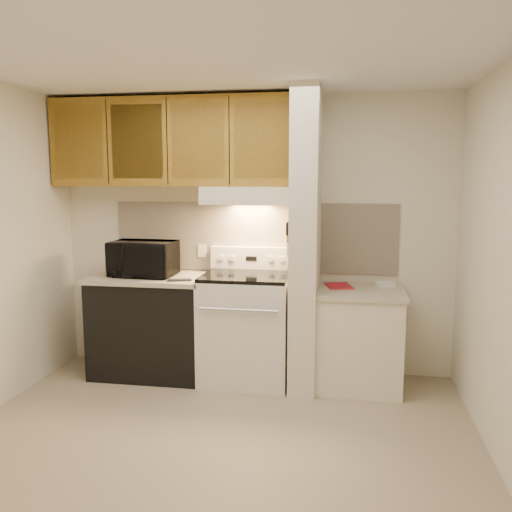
# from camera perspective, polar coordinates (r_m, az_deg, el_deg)

# --- Properties ---
(floor) EXTENTS (3.60, 3.60, 0.00)m
(floor) POSITION_cam_1_polar(r_m,az_deg,el_deg) (3.91, -4.28, -18.84)
(floor) COLOR tan
(floor) RESTS_ON ground
(ceiling) EXTENTS (3.60, 3.60, 0.00)m
(ceiling) POSITION_cam_1_polar(r_m,az_deg,el_deg) (3.55, -4.75, 19.93)
(ceiling) COLOR white
(ceiling) RESTS_ON wall_back
(wall_back) EXTENTS (3.60, 2.50, 0.02)m
(wall_back) POSITION_cam_1_polar(r_m,az_deg,el_deg) (4.98, -0.30, 2.18)
(wall_back) COLOR beige
(wall_back) RESTS_ON floor
(wall_right) EXTENTS (0.02, 3.00, 2.50)m
(wall_right) POSITION_cam_1_polar(r_m,az_deg,el_deg) (3.54, 25.02, -1.13)
(wall_right) COLOR beige
(wall_right) RESTS_ON floor
(backsplash) EXTENTS (2.60, 0.02, 0.63)m
(backsplash) POSITION_cam_1_polar(r_m,az_deg,el_deg) (4.97, -0.32, 1.99)
(backsplash) COLOR #FCE9CF
(backsplash) RESTS_ON wall_back
(range_body) EXTENTS (0.76, 0.65, 0.92)m
(range_body) POSITION_cam_1_polar(r_m,az_deg,el_deg) (4.79, -1.01, -7.69)
(range_body) COLOR silver
(range_body) RESTS_ON floor
(oven_window) EXTENTS (0.50, 0.01, 0.30)m
(oven_window) POSITION_cam_1_polar(r_m,az_deg,el_deg) (4.48, -1.76, -8.31)
(oven_window) COLOR black
(oven_window) RESTS_ON range_body
(oven_handle) EXTENTS (0.65, 0.02, 0.02)m
(oven_handle) POSITION_cam_1_polar(r_m,az_deg,el_deg) (4.39, -1.87, -5.70)
(oven_handle) COLOR silver
(oven_handle) RESTS_ON range_body
(cooktop) EXTENTS (0.74, 0.64, 0.03)m
(cooktop) POSITION_cam_1_polar(r_m,az_deg,el_deg) (4.68, -1.02, -2.10)
(cooktop) COLOR black
(cooktop) RESTS_ON range_body
(range_backguard) EXTENTS (0.76, 0.08, 0.20)m
(range_backguard) POSITION_cam_1_polar(r_m,az_deg,el_deg) (4.94, -0.42, -0.20)
(range_backguard) COLOR silver
(range_backguard) RESTS_ON range_body
(range_display) EXTENTS (0.10, 0.01, 0.04)m
(range_display) POSITION_cam_1_polar(r_m,az_deg,el_deg) (4.90, -0.50, -0.27)
(range_display) COLOR black
(range_display) RESTS_ON range_backguard
(range_knob_left_outer) EXTENTS (0.05, 0.02, 0.05)m
(range_knob_left_outer) POSITION_cam_1_polar(r_m,az_deg,el_deg) (4.95, -3.70, -0.20)
(range_knob_left_outer) COLOR silver
(range_knob_left_outer) RESTS_ON range_backguard
(range_knob_left_inner) EXTENTS (0.05, 0.02, 0.05)m
(range_knob_left_inner) POSITION_cam_1_polar(r_m,az_deg,el_deg) (4.93, -2.57, -0.22)
(range_knob_left_inner) COLOR silver
(range_knob_left_inner) RESTS_ON range_backguard
(range_knob_right_inner) EXTENTS (0.05, 0.02, 0.05)m
(range_knob_right_inner) POSITION_cam_1_polar(r_m,az_deg,el_deg) (4.87, 1.58, -0.33)
(range_knob_right_inner) COLOR silver
(range_knob_right_inner) RESTS_ON range_backguard
(range_knob_right_outer) EXTENTS (0.05, 0.02, 0.05)m
(range_knob_right_outer) POSITION_cam_1_polar(r_m,az_deg,el_deg) (4.86, 2.74, -0.36)
(range_knob_right_outer) COLOR silver
(range_knob_right_outer) RESTS_ON range_backguard
(dishwasher_front) EXTENTS (1.00, 0.63, 0.87)m
(dishwasher_front) POSITION_cam_1_polar(r_m,az_deg,el_deg) (5.04, -10.95, -7.34)
(dishwasher_front) COLOR black
(dishwasher_front) RESTS_ON floor
(left_countertop) EXTENTS (1.04, 0.67, 0.04)m
(left_countertop) POSITION_cam_1_polar(r_m,az_deg,el_deg) (4.94, -11.09, -2.25)
(left_countertop) COLOR #BCB398
(left_countertop) RESTS_ON dishwasher_front
(spoon_rest) EXTENTS (0.21, 0.13, 0.01)m
(spoon_rest) POSITION_cam_1_polar(r_m,az_deg,el_deg) (4.64, -8.06, -2.52)
(spoon_rest) COLOR black
(spoon_rest) RESTS_ON left_countertop
(teal_jar) EXTENTS (0.09, 0.09, 0.10)m
(teal_jar) POSITION_cam_1_polar(r_m,az_deg,el_deg) (4.82, -10.98, -1.67)
(teal_jar) COLOR #235E63
(teal_jar) RESTS_ON left_countertop
(outlet) EXTENTS (0.08, 0.01, 0.12)m
(outlet) POSITION_cam_1_polar(r_m,az_deg,el_deg) (5.07, -5.69, 0.55)
(outlet) COLOR silver
(outlet) RESTS_ON backsplash
(microwave) EXTENTS (0.57, 0.39, 0.31)m
(microwave) POSITION_cam_1_polar(r_m,az_deg,el_deg) (4.91, -11.78, -0.27)
(microwave) COLOR black
(microwave) RESTS_ON left_countertop
(partition_pillar) EXTENTS (0.22, 0.70, 2.50)m
(partition_pillar) POSITION_cam_1_polar(r_m,az_deg,el_deg) (4.57, 5.26, 1.59)
(partition_pillar) COLOR beige
(partition_pillar) RESTS_ON floor
(pillar_trim) EXTENTS (0.01, 0.70, 0.04)m
(pillar_trim) POSITION_cam_1_polar(r_m,az_deg,el_deg) (4.57, 3.82, 2.24)
(pillar_trim) COLOR olive
(pillar_trim) RESTS_ON partition_pillar
(knife_strip) EXTENTS (0.02, 0.42, 0.04)m
(knife_strip) POSITION_cam_1_polar(r_m,az_deg,el_deg) (4.52, 3.68, 2.43)
(knife_strip) COLOR black
(knife_strip) RESTS_ON partition_pillar
(knife_blade_a) EXTENTS (0.01, 0.03, 0.16)m
(knife_blade_a) POSITION_cam_1_polar(r_m,az_deg,el_deg) (4.38, 3.30, 0.93)
(knife_blade_a) COLOR silver
(knife_blade_a) RESTS_ON knife_strip
(knife_handle_a) EXTENTS (0.02, 0.02, 0.10)m
(knife_handle_a) POSITION_cam_1_polar(r_m,az_deg,el_deg) (4.35, 3.30, 2.86)
(knife_handle_a) COLOR black
(knife_handle_a) RESTS_ON knife_strip
(knife_blade_b) EXTENTS (0.01, 0.04, 0.18)m
(knife_blade_b) POSITION_cam_1_polar(r_m,az_deg,el_deg) (4.47, 3.42, 0.94)
(knife_blade_b) COLOR silver
(knife_blade_b) RESTS_ON knife_strip
(knife_handle_b) EXTENTS (0.02, 0.02, 0.10)m
(knife_handle_b) POSITION_cam_1_polar(r_m,az_deg,el_deg) (4.44, 3.42, 2.97)
(knife_handle_b) COLOR black
(knife_handle_b) RESTS_ON knife_strip
(knife_blade_c) EXTENTS (0.01, 0.04, 0.20)m
(knife_blade_c) POSITION_cam_1_polar(r_m,az_deg,el_deg) (4.53, 3.51, 0.92)
(knife_blade_c) COLOR silver
(knife_blade_c) RESTS_ON knife_strip
(knife_handle_c) EXTENTS (0.02, 0.02, 0.10)m
(knife_handle_c) POSITION_cam_1_polar(r_m,az_deg,el_deg) (4.51, 3.53, 3.06)
(knife_handle_c) COLOR black
(knife_handle_c) RESTS_ON knife_strip
(knife_blade_d) EXTENTS (0.01, 0.04, 0.16)m
(knife_blade_d) POSITION_cam_1_polar(r_m,az_deg,el_deg) (4.61, 3.62, 1.30)
(knife_blade_d) COLOR silver
(knife_blade_d) RESTS_ON knife_strip
(knife_handle_d) EXTENTS (0.02, 0.02, 0.10)m
(knife_handle_d) POSITION_cam_1_polar(r_m,az_deg,el_deg) (4.59, 3.63, 3.15)
(knife_handle_d) COLOR black
(knife_handle_d) RESTS_ON knife_strip
(knife_blade_e) EXTENTS (0.01, 0.04, 0.18)m
(knife_blade_e) POSITION_cam_1_polar(r_m,az_deg,el_deg) (4.69, 3.72, 1.29)
(knife_blade_e) COLOR silver
(knife_blade_e) RESTS_ON knife_strip
(knife_handle_e) EXTENTS (0.02, 0.02, 0.10)m
(knife_handle_e) POSITION_cam_1_polar(r_m,az_deg,el_deg) (4.66, 3.73, 3.23)
(knife_handle_e) COLOR black
(knife_handle_e) RESTS_ON knife_strip
(oven_mitt) EXTENTS (0.03, 0.11, 0.25)m
(oven_mitt) POSITION_cam_1_polar(r_m,az_deg,el_deg) (4.76, 3.81, 0.44)
(oven_mitt) COLOR gray
(oven_mitt) RESTS_ON partition_pillar
(right_cab_base) EXTENTS (0.70, 0.60, 0.81)m
(right_cab_base) POSITION_cam_1_polar(r_m,az_deg,el_deg) (4.73, 10.75, -8.76)
(right_cab_base) COLOR silver
(right_cab_base) RESTS_ON floor
(right_countertop) EXTENTS (0.74, 0.64, 0.04)m
(right_countertop) POSITION_cam_1_polar(r_m,az_deg,el_deg) (4.62, 10.89, -3.72)
(right_countertop) COLOR #BCB398
(right_countertop) RESTS_ON right_cab_base
(red_folder) EXTENTS (0.27, 0.32, 0.01)m
(red_folder) POSITION_cam_1_polar(r_m,az_deg,el_deg) (4.72, 8.69, -3.12)
(red_folder) COLOR #B21C28
(red_folder) RESTS_ON right_countertop
(white_box) EXTENTS (0.17, 0.14, 0.04)m
(white_box) POSITION_cam_1_polar(r_m,az_deg,el_deg) (4.80, 13.49, -2.88)
(white_box) COLOR white
(white_box) RESTS_ON right_countertop
(range_hood) EXTENTS (0.78, 0.44, 0.15)m
(range_hood) POSITION_cam_1_polar(r_m,az_deg,el_deg) (4.73, -0.76, 6.41)
(range_hood) COLOR silver
(range_hood) RESTS_ON upper_cabinets
(hood_lip) EXTENTS (0.78, 0.04, 0.06)m
(hood_lip) POSITION_cam_1_polar(r_m,az_deg,el_deg) (4.53, -1.24, 5.75)
(hood_lip) COLOR silver
(hood_lip) RESTS_ON range_hood
(upper_cabinets) EXTENTS (2.18, 0.33, 0.77)m
(upper_cabinets) POSITION_cam_1_polar(r_m,az_deg,el_deg) (4.95, -8.72, 11.73)
(upper_cabinets) COLOR olive
(upper_cabinets) RESTS_ON wall_back
(cab_door_a) EXTENTS (0.46, 0.01, 0.63)m
(cab_door_a) POSITION_cam_1_polar(r_m,az_deg,el_deg) (5.12, -18.19, 11.30)
(cab_door_a) COLOR olive
(cab_door_a) RESTS_ON upper_cabinets
(cab_gap_a) EXTENTS (0.01, 0.01, 0.73)m
(cab_gap_a) POSITION_cam_1_polar(r_m,az_deg,el_deg) (5.00, -15.38, 11.50)
(cab_gap_a) COLOR black
(cab_gap_a) RESTS_ON upper_cabinets
(cab_door_b) EXTENTS (0.46, 0.01, 0.63)m
(cab_door_b) POSITION_cam_1_polar(r_m,az_deg,el_deg) (4.90, -12.42, 11.67)
(cab_door_b) COLOR olive
(cab_door_b) RESTS_ON upper_cabinets
(cab_gap_b) EXTENTS (0.01, 0.01, 0.73)m
(cab_gap_b) POSITION_cam_1_polar(r_m,az_deg,el_deg) (4.80, -9.34, 11.83)
(cab_gap_b) COLOR black
(cab_gap_b) RESTS_ON upper_cabinets
(cab_door_c) EXTENTS (0.46, 0.01, 0.63)m
(cab_door_c) POSITION_cam_1_polar(r_m,az_deg,el_deg) (4.72, -6.13, 11.95)
(cab_door_c) COLOR olive
(cab_door_c) RESTS_ON upper_cabinets
(cab_gap_c) EXTENTS (0.01, 0.01, 0.73)m
(cab_gap_c) POSITION_cam_1_polar(r_m,az_deg,el_deg) (4.65, -2.83, 12.04)
(cab_gap_c) COLOR black
(cab_gap_c) RESTS_ON upper_cabinets
(cab_door_d) EXTENTS (0.46, 0.01, 0.63)m
(cab_door_d) POSITION_cam_1_polar(r_m,az_deg,el_deg) (4.60, 0.56, 12.09)
(cab_door_d) COLOR olive
(cab_door_d) RESTS_ON upper_cabinets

